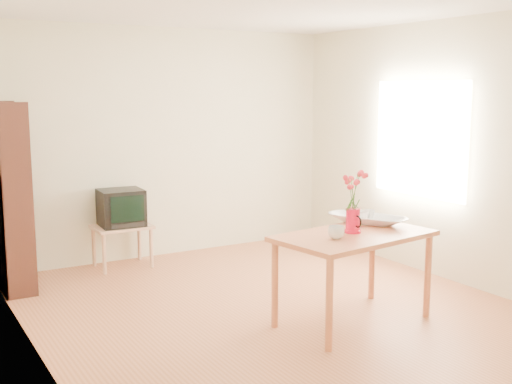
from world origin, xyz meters
TOP-DOWN VIEW (x-y plane):
  - room at (0.03, 0.00)m, footprint 4.50×4.50m
  - table at (0.40, -0.60)m, footprint 1.38×0.91m
  - tv_stand at (-0.70, 1.97)m, footprint 0.60×0.45m
  - bookshelf at (-1.85, 1.75)m, footprint 0.28×0.70m
  - pitcher at (0.41, -0.57)m, footprint 0.13×0.21m
  - flowers at (0.41, -0.57)m, footprint 0.23×0.23m
  - mug at (0.16, -0.68)m, footprint 0.16×0.16m
  - bowl at (0.75, -0.35)m, footprint 0.61×0.61m
  - teacup_a at (0.71, -0.35)m, footprint 0.11×0.11m
  - teacup_b at (0.79, -0.33)m, footprint 0.07×0.07m
  - television at (-0.70, 1.98)m, footprint 0.48×0.45m

SIDE VIEW (x-z plane):
  - tv_stand at x=-0.70m, z-range 0.16..0.62m
  - table at x=0.40m, z-range 0.28..1.03m
  - television at x=-0.70m, z-range 0.46..0.86m
  - mug at x=0.16m, z-range 0.75..0.85m
  - bookshelf at x=-1.85m, z-range -0.06..1.74m
  - pitcher at x=0.41m, z-range 0.74..0.94m
  - teacup_b at x=0.79m, z-range 0.89..0.96m
  - teacup_a at x=0.71m, z-range 0.89..0.96m
  - bowl at x=0.75m, z-range 0.75..1.18m
  - flowers at x=0.41m, z-range 0.94..1.27m
  - room at x=0.03m, z-range -0.95..3.55m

